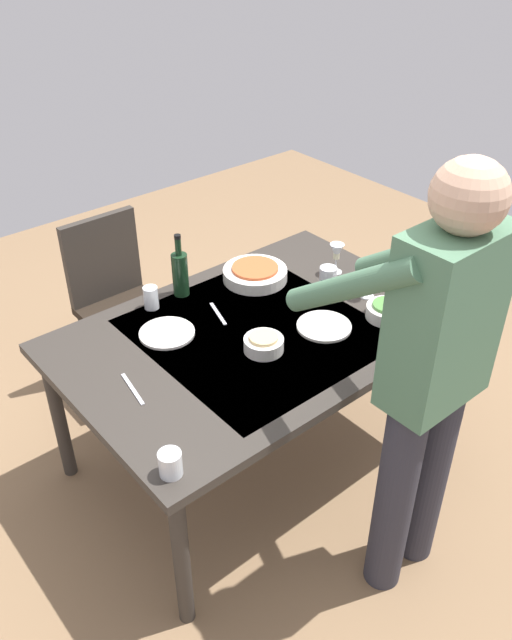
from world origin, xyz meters
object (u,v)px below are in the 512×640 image
(wine_glass_right, at_px, (369,276))
(water_cup_near_right, at_px, (170,464))
(water_cup_near_left, at_px, (328,278))
(chair_near, at_px, (116,294))
(wine_bottle, at_px, (180,273))
(person_server, at_px, (429,372))
(wine_glass_left, at_px, (337,253))
(dinner_plate_near, at_px, (324,326))
(dining_table, at_px, (256,342))
(side_bowl_bread, at_px, (264,343))
(side_bowl_salad, at_px, (387,311))
(water_cup_far_left, at_px, (151,298))
(dinner_plate_far, at_px, (167,333))
(serving_bowl_pasta, at_px, (255,273))

(wine_glass_right, bearing_deg, water_cup_near_right, 13.90)
(water_cup_near_left, bearing_deg, wine_glass_right, 115.19)
(water_cup_near_right, bearing_deg, wine_glass_right, -166.10)
(wine_glass_right, bearing_deg, water_cup_near_left, -64.81)
(chair_near, height_order, wine_bottle, wine_bottle)
(wine_glass_right, bearing_deg, person_server, 54.20)
(person_server, height_order, wine_glass_left, person_server)
(dinner_plate_near, bearing_deg, dining_table, -36.46)
(wine_bottle, bearing_deg, side_bowl_bread, 90.79)
(side_bowl_salad, height_order, dinner_plate_near, side_bowl_salad)
(side_bowl_bread, bearing_deg, wine_glass_left, -159.45)
(dining_table, xyz_separation_m, dinner_plate_near, (-0.23, 0.17, 0.07))
(wine_bottle, relative_size, water_cup_far_left, 2.89)
(chair_near, distance_m, water_cup_far_left, 0.56)
(dining_table, bearing_deg, wine_glass_left, -168.42)
(wine_bottle, bearing_deg, wine_glass_left, 154.99)
(wine_glass_left, xyz_separation_m, side_bowl_salad, (0.11, 0.41, -0.07))
(dinner_plate_near, distance_m, dinner_plate_far, 0.65)
(wine_glass_left, xyz_separation_m, water_cup_near_right, (1.31, 0.55, -0.06))
(wine_glass_left, bearing_deg, wine_bottle, -25.01)
(wine_bottle, bearing_deg, dining_table, 99.70)
(chair_near, bearing_deg, side_bowl_bread, 95.10)
(water_cup_far_left, bearing_deg, person_server, 103.65)
(water_cup_near_left, distance_m, side_bowl_salad, 0.34)
(wine_glass_left, relative_size, side_bowl_salad, 0.84)
(side_bowl_salad, bearing_deg, side_bowl_bread, -16.09)
(wine_glass_left, bearing_deg, water_cup_far_left, -19.90)
(dinner_plate_far, bearing_deg, side_bowl_bread, 124.64)
(person_server, bearing_deg, side_bowl_salad, -129.93)
(serving_bowl_pasta, xyz_separation_m, side_bowl_salad, (-0.23, 0.61, 0.00))
(dining_table, bearing_deg, person_server, 94.18)
(water_cup_far_left, distance_m, dinner_plate_near, 0.76)
(wine_glass_right, distance_m, water_cup_far_left, 0.96)
(person_server, xyz_separation_m, serving_bowl_pasta, (-0.20, -1.12, -0.20))
(side_bowl_salad, bearing_deg, water_cup_near_right, 6.89)
(wine_glass_right, height_order, water_cup_near_right, wine_glass_right)
(wine_bottle, height_order, wine_glass_left, wine_bottle)
(dining_table, xyz_separation_m, serving_bowl_pasta, (-0.26, -0.32, 0.10))
(water_cup_near_left, distance_m, dinner_plate_near, 0.33)
(dining_table, xyz_separation_m, side_bowl_bread, (0.07, 0.13, 0.10))
(wine_bottle, xyz_separation_m, dinner_plate_far, (0.23, 0.22, -0.10))
(side_bowl_bread, height_order, dinner_plate_near, side_bowl_bread)
(water_cup_near_left, xyz_separation_m, side_bowl_bread, (0.54, 0.18, -0.02))
(wine_bottle, bearing_deg, person_server, 96.13)
(chair_near, distance_m, dinner_plate_far, 0.75)
(serving_bowl_pasta, relative_size, side_bowl_salad, 1.67)
(wine_glass_left, bearing_deg, side_bowl_bread, 20.55)
(water_cup_far_left, bearing_deg, wine_glass_right, 145.44)
(person_server, bearing_deg, chair_near, -82.77)
(wine_glass_left, height_order, serving_bowl_pasta, wine_glass_left)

